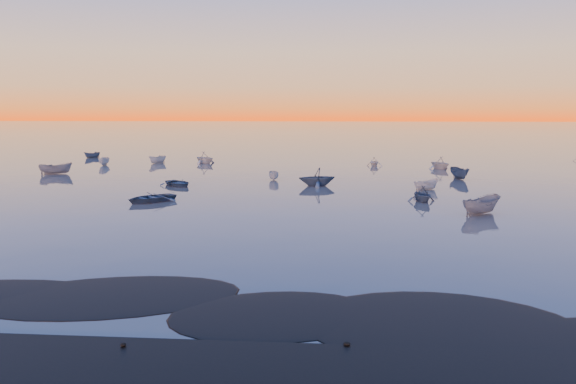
# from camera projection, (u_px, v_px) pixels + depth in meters

# --- Properties ---
(ground) EXTENTS (600.00, 600.00, 0.00)m
(ground) POSITION_uv_depth(u_px,v_px,m) (304.00, 149.00, 122.50)
(ground) COLOR #6C635A
(ground) RESTS_ON ground
(mud_lobes) EXTENTS (140.00, 6.00, 0.07)m
(mud_lobes) POSITION_uv_depth(u_px,v_px,m) (180.00, 320.00, 22.88)
(mud_lobes) COLOR black
(mud_lobes) RESTS_ON ground
(moored_fleet) EXTENTS (124.00, 58.00, 1.20)m
(moored_fleet) POSITION_uv_depth(u_px,v_px,m) (287.00, 173.00, 76.15)
(moored_fleet) COLOR silver
(moored_fleet) RESTS_ON ground
(boat_near_left) EXTENTS (4.42, 4.25, 1.08)m
(boat_near_left) POSITION_uv_depth(u_px,v_px,m) (178.00, 186.00, 63.28)
(boat_near_left) COLOR #384E6A
(boat_near_left) RESTS_ON ground
(boat_near_center) EXTENTS (4.16, 4.51, 1.50)m
(boat_near_center) POSITION_uv_depth(u_px,v_px,m) (481.00, 214.00, 46.10)
(boat_near_center) COLOR slate
(boat_near_center) RESTS_ON ground
(boat_near_right) EXTENTS (3.53, 2.31, 1.14)m
(boat_near_right) POSITION_uv_depth(u_px,v_px,m) (422.00, 201.00, 52.56)
(boat_near_right) COLOR #384E6A
(boat_near_right) RESTS_ON ground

